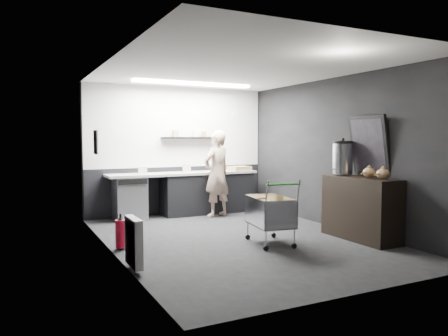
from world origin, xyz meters
name	(u,v)px	position (x,y,z in m)	size (l,w,h in m)	color
floor	(238,239)	(0.00, 0.00, 0.00)	(5.50, 5.50, 0.00)	black
ceiling	(239,69)	(0.00, 0.00, 2.70)	(5.50, 5.50, 0.00)	white
wall_back	(178,150)	(0.00, 2.75, 1.35)	(5.50, 5.50, 0.00)	black
wall_front	(366,164)	(0.00, -2.75, 1.35)	(5.50, 5.50, 0.00)	black
wall_left	(112,157)	(-2.00, 0.00, 1.35)	(5.50, 5.50, 0.00)	black
wall_right	(337,153)	(2.00, 0.00, 1.35)	(5.50, 5.50, 0.00)	black
kitchen_wall_panel	(178,127)	(0.00, 2.73, 1.85)	(3.95, 0.02, 1.70)	silver
dado_panel	(179,190)	(0.00, 2.73, 0.50)	(3.95, 0.02, 1.00)	black
floating_shelf	(189,138)	(0.20, 2.62, 1.62)	(1.20, 0.22, 0.04)	black
wall_clock	(236,114)	(1.40, 2.72, 2.15)	(0.20, 0.20, 0.03)	white
poster	(96,142)	(-1.98, 1.30, 1.55)	(0.02, 0.30, 0.40)	white
poster_red_band	(96,138)	(-1.98, 1.30, 1.62)	(0.01, 0.22, 0.10)	red
radiator	(134,242)	(-1.94, -0.90, 0.35)	(0.10, 0.50, 0.60)	white
ceiling_strip	(194,84)	(0.00, 1.85, 2.67)	(2.40, 0.20, 0.04)	white
prep_counter	(190,193)	(0.14, 2.42, 0.46)	(3.20, 0.61, 0.90)	black
person	(217,174)	(0.56, 1.97, 0.88)	(0.65, 0.42, 1.77)	beige
shopping_cart	(270,214)	(0.27, -0.51, 0.47)	(0.66, 0.97, 0.98)	silver
sideboard	(360,200)	(1.74, -0.86, 0.63)	(0.57, 1.33, 1.99)	black
fire_extinguisher	(121,233)	(-1.85, 0.18, 0.24)	(0.15, 0.15, 0.50)	red
cardboard_box	(239,168)	(1.30, 2.37, 0.95)	(0.45, 0.34, 0.09)	#A68058
pink_tub	(187,168)	(0.07, 2.42, 0.99)	(0.18, 0.18, 0.18)	silver
white_container	(143,170)	(-0.89, 2.37, 0.97)	(0.17, 0.13, 0.15)	white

